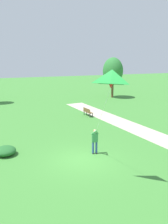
# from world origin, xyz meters

# --- Properties ---
(ground_plane) EXTENTS (120.00, 120.00, 0.00)m
(ground_plane) POSITION_xyz_m (0.00, 0.00, 0.00)
(ground_plane) COLOR #3D7F33
(walkway_path) EXTENTS (6.90, 32.02, 0.02)m
(walkway_path) POSITION_xyz_m (7.25, 2.00, 0.01)
(walkway_path) COLOR #B7AD99
(walkway_path) RESTS_ON ground
(person_kite_flyer) EXTENTS (0.51, 0.63, 1.83)m
(person_kite_flyer) POSITION_xyz_m (1.11, 0.70, 1.05)
(person_kite_flyer) COLOR #232328
(person_kite_flyer) RESTS_ON ground
(flying_kite) EXTENTS (1.29, 3.80, 4.22)m
(flying_kite) POSITION_xyz_m (0.52, -2.85, 5.51)
(flying_kite) COLOR green
(park_bench_far_walkway) EXTENTS (0.65, 1.55, 0.88)m
(park_bench_far_walkway) POSITION_xyz_m (4.32, 10.67, 0.51)
(park_bench_far_walkway) COLOR brown
(park_bench_far_walkway) RESTS_ON ground
(tree_treeline_right) EXTENTS (3.08, 3.42, 6.26)m
(tree_treeline_right) POSITION_xyz_m (12.21, 20.53, 4.16)
(tree_treeline_right) COLOR brown
(tree_treeline_right) RESTS_ON ground
(lakeside_shrub) EXTENTS (1.43, 1.52, 0.59)m
(lakeside_shrub) POSITION_xyz_m (-4.72, 2.56, 0.29)
(lakeside_shrub) COLOR #236028
(lakeside_shrub) RESTS_ON ground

